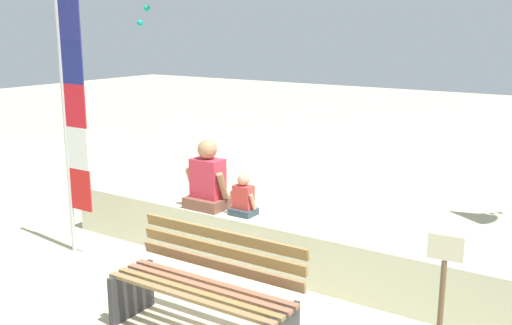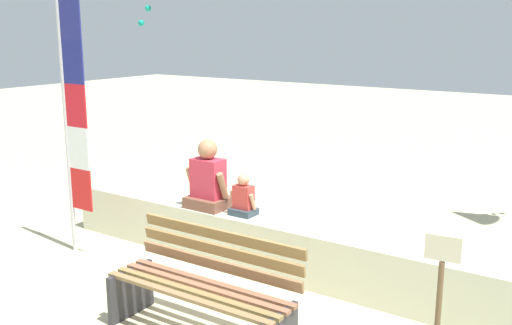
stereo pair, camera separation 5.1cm
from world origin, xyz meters
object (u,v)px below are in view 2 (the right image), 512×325
at_px(sign_post, 439,304).
at_px(person_child, 243,199).
at_px(flag_banner, 72,114).
at_px(park_bench, 204,289).
at_px(person_adult, 208,181).

bearing_deg(sign_post, person_child, 153.57).
relative_size(flag_banner, sign_post, 2.39).
bearing_deg(park_bench, sign_post, 5.97).
bearing_deg(person_adult, park_bench, -52.73).
bearing_deg(flag_banner, person_child, 23.39).
distance_m(person_child, sign_post, 2.82).
bearing_deg(sign_post, person_adult, 157.39).
xyz_separation_m(park_bench, flag_banner, (-2.40, 0.68, 1.21)).
distance_m(person_child, flag_banner, 2.13).
bearing_deg(flag_banner, sign_post, -6.39).
height_order(park_bench, sign_post, sign_post).
bearing_deg(person_adult, sign_post, -22.61).
relative_size(park_bench, sign_post, 1.38).
xyz_separation_m(person_adult, sign_post, (3.01, -1.25, -0.15)).
distance_m(person_adult, person_child, 0.50).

